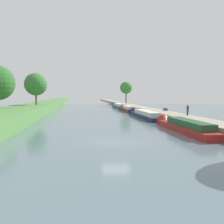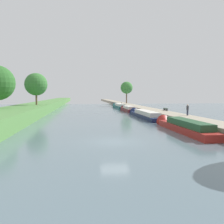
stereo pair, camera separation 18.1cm
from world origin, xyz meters
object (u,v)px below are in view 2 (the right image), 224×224
narrowboat_navy (144,114)px  park_bench (166,109)px  narrowboat_maroon (128,109)px  person_walking (188,110)px  narrowboat_teal (119,106)px  narrowboat_red (183,126)px  mooring_bollard_far (122,103)px

narrowboat_navy → park_bench: (4.83, 1.86, 0.87)m
narrowboat_navy → narrowboat_maroon: bearing=89.8°
park_bench → person_walking: bearing=-92.0°
narrowboat_navy → narrowboat_teal: 28.93m
narrowboat_red → narrowboat_teal: (-0.08, 44.85, -0.01)m
park_bench → narrowboat_teal: bearing=99.9°
narrowboat_maroon → narrowboat_navy: bearing=-90.2°
mooring_bollard_far → park_bench: size_ratio=0.30×
narrowboat_teal → person_walking: size_ratio=8.33×
narrowboat_navy → person_walking: person_walking is taller
narrowboat_maroon → mooring_bollard_far: (1.90, 19.46, 0.72)m
narrowboat_red → person_walking: size_ratio=7.83×
mooring_bollard_far → narrowboat_red: bearing=-92.0°
narrowboat_teal → park_bench: park_bench is taller
narrowboat_red → park_bench: park_bench is taller
narrowboat_red → narrowboat_navy: (-0.19, 15.92, -0.04)m
narrowboat_red → park_bench: (4.64, 17.78, 0.82)m
narrowboat_maroon → mooring_bollard_far: size_ratio=24.18×
narrowboat_maroon → park_bench: bearing=-70.1°
narrowboat_red → mooring_bollard_far: size_ratio=28.88×
narrowboat_red → mooring_bollard_far: bearing=88.0°
narrowboat_maroon → mooring_bollard_far: bearing=84.4°
person_walking → mooring_bollard_far: (-2.53, 42.68, -0.65)m
narrowboat_red → narrowboat_navy: size_ratio=0.81×
park_bench → narrowboat_maroon: bearing=109.9°
narrowboat_maroon → person_walking: 23.67m
narrowboat_red → narrowboat_maroon: bearing=90.3°
narrowboat_red → narrowboat_navy: 15.92m
narrowboat_maroon → narrowboat_teal: 13.88m
narrowboat_red → park_bench: size_ratio=8.66×
narrowboat_navy → mooring_bollard_far: size_ratio=35.53×
narrowboat_maroon → park_bench: park_bench is taller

